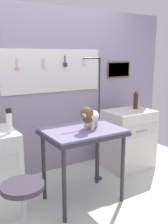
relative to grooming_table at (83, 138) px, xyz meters
name	(u,v)px	position (x,y,z in m)	size (l,w,h in m)	color
ground	(101,214)	(0.04, -0.32, -0.78)	(4.40, 4.00, 0.04)	silver
rear_wall_panel	(50,92)	(0.04, 0.95, 0.40)	(4.00, 0.11, 2.30)	#998EA9
grooming_table	(83,138)	(0.00, 0.00, 0.00)	(0.86, 0.63, 0.86)	#2D2D33
grooming_arm	(98,125)	(0.44, 0.34, 0.00)	(0.29, 0.11, 1.63)	#2D2D33
dog	(90,117)	(0.07, -0.04, 0.24)	(0.34, 0.29, 0.27)	beige
cabinet_right	(128,139)	(1.06, 0.44, -0.33)	(0.68, 0.54, 0.87)	silver
stool	(23,195)	(-0.82, -0.38, -0.26)	(0.37, 0.37, 0.60)	#9E9EA3
spray_bottle_short	(9,122)	(-0.75, 0.17, 0.24)	(0.06, 0.06, 0.25)	white
soda_bottle	(136,100)	(1.22, 0.49, 0.23)	(0.07, 0.07, 0.27)	#412113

